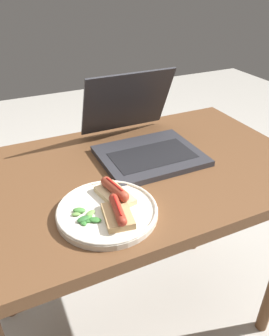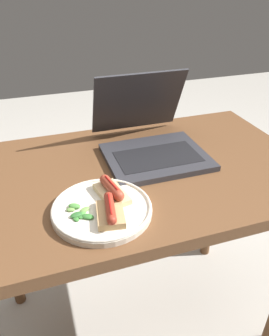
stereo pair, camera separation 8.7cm
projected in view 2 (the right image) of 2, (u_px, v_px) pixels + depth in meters
ground_plane at (137, 319)px, 1.37m from camera, size 6.00×6.00×0.00m
desk at (137, 193)px, 1.03m from camera, size 1.05×0.64×0.74m
laptop at (151, 140)px, 1.05m from camera, size 0.31×0.35×0.24m
plate at (102, 209)px, 0.80m from camera, size 0.25×0.25×0.02m
sausage_toast_left at (112, 191)px, 0.83m from camera, size 0.08×0.12×0.04m
sausage_toast_middle at (110, 212)px, 0.76m from camera, size 0.08×0.11×0.04m
salad_pile at (79, 212)px, 0.78m from camera, size 0.06×0.08×0.01m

